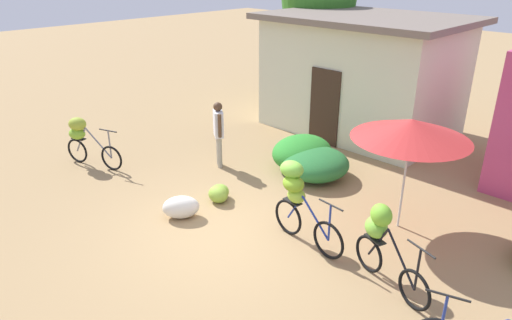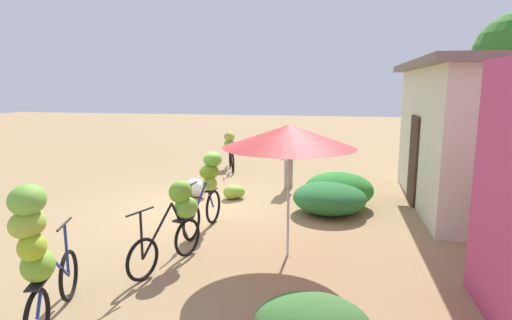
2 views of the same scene
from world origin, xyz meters
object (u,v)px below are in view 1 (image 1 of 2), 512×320
Objects in this scene: banana_pile_on_ground at (219,193)px; produce_sack at (181,207)px; bicycle_leftmost at (83,137)px; bicycle_near_pile at (298,195)px; market_umbrella at (411,129)px; building_low at (362,74)px; bicycle_center_loaded at (383,237)px; person_vendor at (218,128)px.

banana_pile_on_ground is 0.83× the size of produce_sack.
bicycle_near_pile reaches higher than bicycle_leftmost.
bicycle_near_pile is 2.80× the size of banana_pile_on_ground.
produce_sack is (-3.12, -2.63, -1.69)m from market_umbrella.
bicycle_near_pile reaches higher than produce_sack.
building_low reaches higher than bicycle_center_loaded.
market_umbrella reaches higher than bicycle_near_pile.
produce_sack is at bearing -139.86° from market_umbrella.
bicycle_leftmost reaches higher than produce_sack.
bicycle_leftmost is 1.01× the size of person_vendor.
bicycle_leftmost is 3.82m from banana_pile_on_ground.
bicycle_leftmost is at bearing -164.02° from banana_pile_on_ground.
building_low is at bearing 131.01° from market_umbrella.
person_vendor is at bearing -173.31° from market_umbrella.
bicycle_center_loaded is 5.08m from person_vendor.
market_umbrella is at bearing 108.60° from bicycle_center_loaded.
building_low reaches higher than bicycle_leftmost.
bicycle_leftmost reaches higher than banana_pile_on_ground.
banana_pile_on_ground is 0.37× the size of person_vendor.
bicycle_leftmost is 0.98× the size of bicycle_near_pile.
bicycle_center_loaded is at bearing -71.40° from market_umbrella.
bicycle_leftmost is at bearing -171.32° from bicycle_center_loaded.
bicycle_center_loaded is at bearing -12.40° from person_vendor.
bicycle_center_loaded is at bearing 15.62° from produce_sack.
bicycle_near_pile is at bearing -178.80° from bicycle_center_loaded.
produce_sack is at bearing -90.00° from banana_pile_on_ground.
market_umbrella is at bearing 21.96° from bicycle_leftmost.
market_umbrella reaches higher than person_vendor.
banana_pile_on_ground is (-3.12, -1.68, -1.75)m from market_umbrella.
bicycle_near_pile is at bearing 1.14° from banana_pile_on_ground.
banana_pile_on_ground is 0.95m from produce_sack.
bicycle_center_loaded is at bearing 8.68° from bicycle_leftmost.
building_low is 5.99m from banana_pile_on_ground.
bicycle_near_pile is 2.16m from banana_pile_on_ground.
market_umbrella is at bearing 40.14° from produce_sack.
building_low is at bearing 113.39° from bicycle_near_pile.
banana_pile_on_ground is (0.45, -5.80, -1.46)m from building_low.
building_low is 7.10m from bicycle_center_loaded.
bicycle_center_loaded is 3.71m from banana_pile_on_ground.
person_vendor reaches higher than banana_pile_on_ground.
banana_pile_on_ground is (-2.04, -0.04, -0.71)m from bicycle_near_pile.
building_low reaches higher than market_umbrella.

